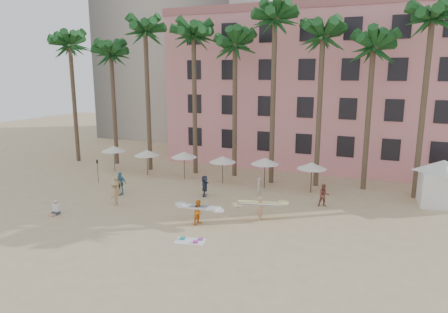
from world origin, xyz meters
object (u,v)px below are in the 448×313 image
object	(u,v)px
cabana	(442,179)
carrier_white	(199,211)
pink_hotel	(336,90)
carrier_yellow	(261,206)

from	to	relation	value
cabana	carrier_white	distance (m)	18.66
cabana	carrier_white	world-z (taller)	cabana
pink_hotel	cabana	size ratio (longest dim) A/B	7.26
carrier_white	cabana	bearing A→B (deg)	34.75
pink_hotel	carrier_white	bearing A→B (deg)	-103.54
pink_hotel	carrier_yellow	xyz separation A→B (m)	(-2.04, -21.01, -7.04)
pink_hotel	cabana	distance (m)	17.05
carrier_yellow	cabana	bearing A→B (deg)	35.29
carrier_white	pink_hotel	bearing A→B (deg)	76.46
pink_hotel	carrier_white	distance (m)	25.02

